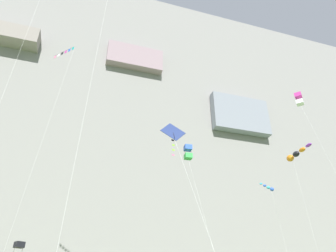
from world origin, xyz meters
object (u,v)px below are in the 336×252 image
kite_windsock_high_center (269,188)px  kite_windsock_low_left (296,155)px  kite_diamond_near_cliff (175,137)px  kite_banner_low_right (59,71)px  kite_box_upper_left (188,153)px  kite_box_mid_center (299,99)px  kite_box_high_left (18,251)px

kite_windsock_high_center → kite_windsock_low_left: 8.92m
kite_windsock_high_center → kite_diamond_near_cliff: kite_windsock_high_center is taller
kite_banner_low_right → kite_box_upper_left: bearing=-14.5°
kite_windsock_low_left → kite_box_mid_center: size_ratio=0.80×
kite_windsock_high_center → kite_diamond_near_cliff: 33.65m
kite_windsock_low_left → kite_banner_low_right: kite_banner_low_right is taller
kite_windsock_high_center → kite_box_high_left: bearing=-157.5°
kite_box_high_left → kite_box_upper_left: (14.23, 0.07, 10.16)m
kite_box_upper_left → kite_windsock_high_center: bearing=35.7°
kite_windsock_high_center → kite_banner_low_right: (-33.73, -9.95, 8.04)m
kite_windsock_high_center → kite_box_upper_left: size_ratio=1.12×
kite_windsock_low_left → kite_box_upper_left: 19.38m
kite_windsock_high_center → kite_banner_low_right: bearing=-163.6°
kite_banner_low_right → kite_box_high_left: bearing=-83.8°
kite_diamond_near_cliff → kite_banner_low_right: (-10.00, 13.19, 13.88)m
kite_box_mid_center → kite_diamond_near_cliff: 25.19m
kite_windsock_high_center → kite_diamond_near_cliff: bearing=-135.7°
kite_windsock_high_center → kite_windsock_low_left: kite_windsock_low_left is taller
kite_windsock_low_left → kite_box_high_left: kite_windsock_low_left is taller
kite_box_upper_left → kite_box_high_left: bearing=-179.7°
kite_box_upper_left → kite_banner_low_right: bearing=165.5°
kite_banner_low_right → kite_box_mid_center: bearing=-8.9°
kite_diamond_near_cliff → kite_banner_low_right: bearing=127.2°
kite_diamond_near_cliff → kite_banner_low_right: kite_banner_low_right is taller
kite_box_mid_center → kite_box_high_left: (-29.57, 0.85, -19.39)m
kite_banner_low_right → kite_windsock_low_left: bearing=2.3°
kite_box_mid_center → kite_windsock_high_center: bearing=75.7°
kite_windsock_high_center → kite_box_upper_left: kite_windsock_high_center is taller
kite_box_high_left → kite_diamond_near_cliff: (9.58, -9.34, 6.62)m
kite_windsock_high_center → kite_windsock_low_left: (-0.91, -8.62, 2.08)m
kite_windsock_low_left → kite_box_upper_left: (-18.17, -5.11, -4.38)m
kite_box_high_left → kite_windsock_low_left: bearing=9.1°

